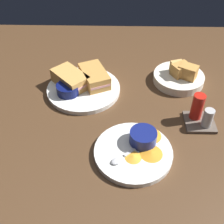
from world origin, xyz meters
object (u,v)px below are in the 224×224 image
Objects in this scene: sandwich_half_far at (70,79)px; spoon_by_dark_ramekin at (84,86)px; ramekin_dark_sauce at (68,89)px; spoon_by_gravy_ramekin at (120,158)px; sandwich_half_near at (94,76)px; plate_sandwich_main at (84,89)px; ramekin_light_gravy at (143,137)px; plate_chips_companion at (133,152)px; condiment_caddy at (200,114)px; bread_basket_rear at (179,76)px.

spoon_by_dark_ramekin is (1.37, 4.74, -2.04)cm from sandwich_half_far.
ramekin_dark_sauce is 0.91× the size of spoon_by_gravy_ramekin.
sandwich_half_near is 1.77× the size of spoon_by_gravy_ramekin.
ramekin_dark_sauce reaches higher than plate_sandwich_main.
ramekin_dark_sauce reaches higher than spoon_by_dark_ramekin.
ramekin_light_gravy reaches higher than plate_sandwich_main.
sandwich_half_far is 1.90× the size of ramekin_dark_sauce.
condiment_caddy is at bearing 122.49° from plate_chips_companion.
plate_chips_companion is at bearing 22.40° from sandwich_half_near.
condiment_caddy is at bearing 67.95° from spoon_by_dark_ramekin.
sandwich_half_far is at bearing -106.11° from spoon_by_dark_ramekin.
plate_sandwich_main is at bearing -79.59° from bread_basket_rear.
bread_basket_rear reaches higher than spoon_by_dark_ramekin.
bread_basket_rear is at bearing 150.31° from spoon_by_gravy_ramekin.
sandwich_half_far reaches higher than plate_sandwich_main.
plate_chips_companion is at bearing 40.54° from ramekin_dark_sauce.
ramekin_dark_sauce is 0.43× the size of bread_basket_rear.
plate_sandwich_main is at bearing -149.51° from plate_chips_companion.
bread_basket_rear is (-6.05, 33.56, 0.49)cm from spoon_by_dark_ramekin.
ramekin_light_gravy is 0.80× the size of condiment_caddy.
sandwich_half_far is at bearing 176.97° from ramekin_dark_sauce.
ramekin_dark_sauce is at bearing -139.46° from plate_chips_companion.
sandwich_half_near is 33.50cm from plate_chips_companion.
sandwich_half_near reaches higher than ramekin_light_gravy.
bread_basket_rear reaches higher than ramekin_light_gravy.
plate_chips_companion is 2.27× the size of condiment_caddy.
condiment_caddy reaches higher than spoon_by_dark_ramekin.
sandwich_half_far is 38.62cm from bread_basket_rear.
sandwich_half_far is at bearing -78.51° from sandwich_half_near.
plate_chips_companion is (30.83, 12.71, -3.20)cm from sandwich_half_near.
spoon_by_gravy_ramekin is (30.70, 12.73, 1.16)cm from plate_sandwich_main.
plate_sandwich_main is at bearing -54.93° from spoon_by_dark_ramekin.
condiment_caddy is (11.61, 41.51, 0.05)cm from ramekin_dark_sauce.
ramekin_dark_sauce is 32.50cm from plate_chips_companion.
ramekin_dark_sauce is 32.77cm from spoon_by_gravy_ramekin.
sandwich_half_near is 1.57× the size of condiment_caddy.
plate_chips_companion is (27.66, 16.29, 0.00)cm from plate_sandwich_main.
ramekin_light_gravy is (21.39, 23.76, 0.28)cm from ramekin_dark_sauce.
spoon_by_dark_ramekin is at bearing -157.91° from spoon_by_gravy_ramekin.
spoon_by_dark_ramekin is 1.08× the size of spoon_by_gravy_ramekin.
ramekin_dark_sauce is (4.56, -0.24, -0.64)cm from sandwich_half_far.
bread_basket_rear is at bearing 95.74° from sandwich_half_near.
spoon_by_dark_ramekin is 1.21× the size of ramekin_light_gravy.
sandwich_half_near is 1.94× the size of ramekin_dark_sauce.
ramekin_light_gravy is at bearing 29.17° from sandwich_half_near.
sandwich_half_near is at bearing 126.61° from ramekin_dark_sauce.
sandwich_half_near is 8.28cm from sandwich_half_far.
sandwich_half_far is 35.99cm from plate_chips_companion.
condiment_caddy is at bearing 74.38° from ramekin_dark_sauce.
spoon_by_gravy_ramekin is 0.47× the size of bread_basket_rear.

